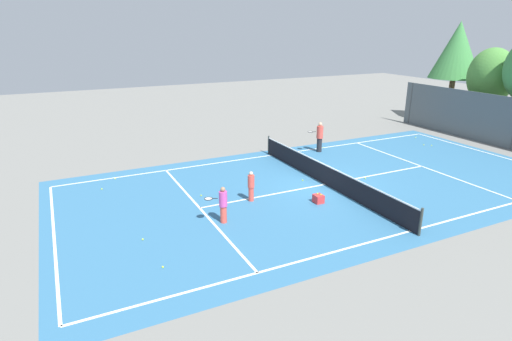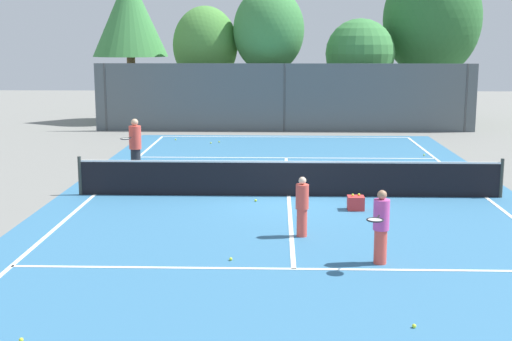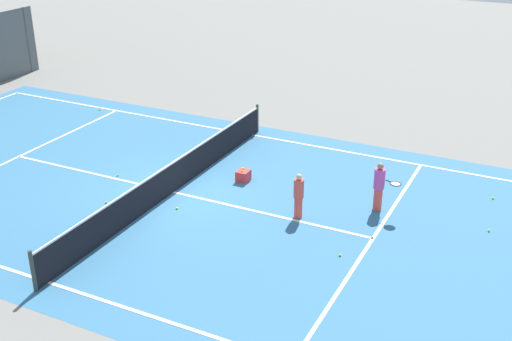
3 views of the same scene
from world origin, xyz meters
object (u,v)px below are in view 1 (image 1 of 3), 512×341
object	(u,v)px
player_2	(223,204)
tennis_ball_11	(102,189)
tennis_ball_2	(115,179)
tennis_ball_9	(201,195)
tennis_ball_4	(330,171)
tennis_ball_6	(424,145)
tennis_ball_3	(303,180)
tennis_ball_1	(163,267)
tennis_ball_5	(323,148)
player_1	(251,186)
tennis_ball_10	(143,239)
ball_crate	(318,199)
tennis_ball_8	(432,145)
player_0	(320,137)
tennis_ball_7	(365,178)
tennis_ball_0	(415,138)

from	to	relation	value
player_2	tennis_ball_11	size ratio (longest dim) A/B	22.44
tennis_ball_2	tennis_ball_9	size ratio (longest dim) A/B	1.00
tennis_ball_4	tennis_ball_6	distance (m)	8.68
tennis_ball_3	tennis_ball_1	bearing A→B (deg)	-59.69
tennis_ball_5	tennis_ball_11	bearing A→B (deg)	-84.12
tennis_ball_1	tennis_ball_5	xyz separation A→B (m)	(-9.37, 12.64, 0.00)
player_1	tennis_ball_3	bearing A→B (deg)	108.60
tennis_ball_5	tennis_ball_10	size ratio (longest dim) A/B	1.00
ball_crate	tennis_ball_1	distance (m)	7.72
ball_crate	tennis_ball_11	distance (m)	10.09
tennis_ball_6	tennis_ball_4	bearing A→B (deg)	-79.45
tennis_ball_6	tennis_ball_5	bearing A→B (deg)	-110.50
tennis_ball_6	tennis_ball_11	world-z (taller)	same
player_1	tennis_ball_8	distance (m)	14.69
player_0	player_2	bearing A→B (deg)	-53.66
tennis_ball_2	tennis_ball_10	world-z (taller)	same
tennis_ball_1	tennis_ball_3	bearing A→B (deg)	120.31
ball_crate	tennis_ball_9	xyz separation A→B (m)	(-2.95, -4.34, -0.15)
ball_crate	tennis_ball_7	xyz separation A→B (m)	(-1.49, 3.86, -0.15)
tennis_ball_0	tennis_ball_6	bearing A→B (deg)	-30.25
ball_crate	tennis_ball_11	size ratio (longest dim) A/B	6.45
tennis_ball_5	tennis_ball_7	bearing A→B (deg)	-13.67
tennis_ball_0	tennis_ball_7	bearing A→B (deg)	-59.93
player_1	tennis_ball_10	distance (m)	5.33
tennis_ball_0	tennis_ball_9	size ratio (longest dim) A/B	1.00
tennis_ball_6	tennis_ball_9	xyz separation A→B (m)	(1.88, -15.82, 0.00)
player_1	ball_crate	bearing A→B (deg)	59.74
tennis_ball_0	tennis_ball_10	distance (m)	21.05
tennis_ball_2	tennis_ball_5	bearing A→B (deg)	90.85
tennis_ball_5	tennis_ball_6	distance (m)	6.66
player_0	tennis_ball_7	size ratio (longest dim) A/B	27.74
tennis_ball_5	tennis_ball_6	xyz separation A→B (m)	(2.33, 6.24, 0.00)
tennis_ball_6	tennis_ball_8	bearing A→B (deg)	46.59
tennis_ball_3	tennis_ball_9	bearing A→B (deg)	-93.74
tennis_ball_1	ball_crate	bearing A→B (deg)	106.60
tennis_ball_1	tennis_ball_10	world-z (taller)	same
tennis_ball_1	player_0	bearing A→B (deg)	126.47
tennis_ball_3	tennis_ball_6	bearing A→B (deg)	101.76
tennis_ball_1	tennis_ball_10	distance (m)	2.14
player_0	tennis_ball_0	size ratio (longest dim) A/B	27.74
player_2	tennis_ball_0	size ratio (longest dim) A/B	22.44
player_1	tennis_ball_0	xyz separation A→B (m)	(-4.97, 14.96, -0.66)
player_2	tennis_ball_7	size ratio (longest dim) A/B	22.44
tennis_ball_1	tennis_ball_3	distance (m)	9.55
tennis_ball_6	tennis_ball_8	distance (m)	0.47
player_0	player_1	bearing A→B (deg)	-53.99
player_0	ball_crate	bearing A→B (deg)	-34.45
tennis_ball_0	tennis_ball_7	xyz separation A→B (m)	(4.96, -8.57, 0.00)
player_0	tennis_ball_11	xyz separation A→B (m)	(0.85, -12.81, -0.91)
player_1	tennis_ball_7	xyz separation A→B (m)	(-0.01, 6.40, -0.66)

